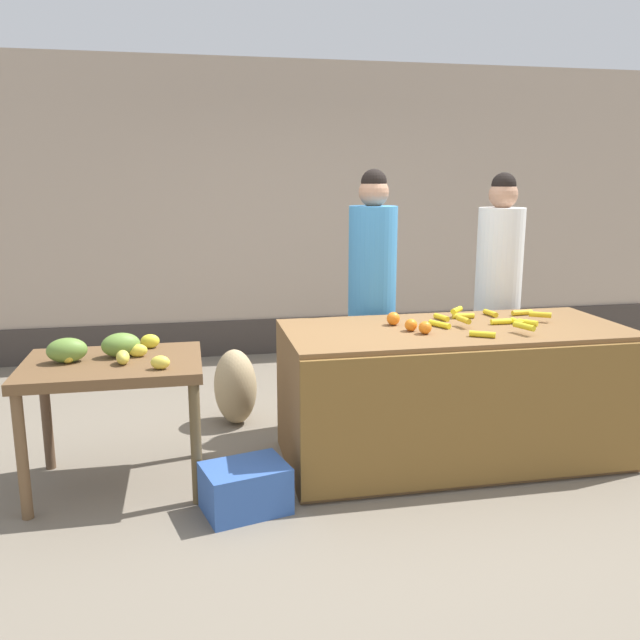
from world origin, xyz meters
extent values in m
plane|color=#756B5B|center=(0.00, 0.00, 0.00)|extent=(24.00, 24.00, 0.00)
cube|color=tan|center=(0.00, 2.91, 1.44)|extent=(8.06, 0.20, 2.89)
cube|color=#3F3833|center=(0.00, 2.80, 0.18)|extent=(8.06, 0.04, 0.36)
cube|color=brown|center=(0.52, 0.00, 0.43)|extent=(2.13, 0.92, 0.86)
cube|color=brown|center=(0.52, -0.47, 0.43)|extent=(2.13, 0.03, 0.80)
cube|color=brown|center=(-1.54, 0.00, 0.73)|extent=(0.99, 0.73, 0.06)
cylinder|color=brown|center=(-1.99, -0.32, 0.35)|extent=(0.06, 0.06, 0.70)
cylinder|color=brown|center=(-1.10, -0.32, 0.35)|extent=(0.06, 0.06, 0.70)
cylinder|color=brown|center=(-1.99, 0.32, 0.35)|extent=(0.06, 0.06, 0.70)
cylinder|color=brown|center=(-1.10, 0.32, 0.35)|extent=(0.06, 0.06, 0.70)
cylinder|color=gold|center=(0.67, 0.24, 0.88)|extent=(0.15, 0.05, 0.04)
cylinder|color=gold|center=(0.99, -0.04, 0.88)|extent=(0.11, 0.12, 0.04)
cylinder|color=yellow|center=(0.84, 0.02, 0.88)|extent=(0.13, 0.04, 0.04)
cylinder|color=yellow|center=(0.93, -0.02, 0.88)|extent=(0.04, 0.14, 0.04)
cylinder|color=yellow|center=(0.51, 0.22, 0.88)|extent=(0.07, 0.13, 0.04)
cylinder|color=gold|center=(1.11, 0.26, 0.88)|extent=(0.15, 0.05, 0.04)
cylinder|color=yellow|center=(0.42, 0.02, 0.88)|extent=(0.10, 0.16, 0.04)
cylinder|color=gold|center=(0.57, -0.28, 0.88)|extent=(0.15, 0.10, 0.04)
cylinder|color=gold|center=(0.89, 0.28, 0.88)|extent=(0.05, 0.14, 0.04)
cylinder|color=gold|center=(0.84, -0.26, 0.91)|extent=(0.08, 0.15, 0.04)
cylinder|color=gold|center=(0.65, 0.28, 0.91)|extent=(0.12, 0.12, 0.04)
cylinder|color=gold|center=(1.12, 0.04, 0.91)|extent=(0.14, 0.10, 0.04)
cylinder|color=gold|center=(0.57, -0.01, 0.91)|extent=(0.05, 0.13, 0.04)
sphere|color=orange|center=(0.21, -0.05, 0.90)|extent=(0.08, 0.08, 0.08)
sphere|color=orange|center=(0.16, 0.14, 0.90)|extent=(0.08, 0.08, 0.08)
sphere|color=orange|center=(0.27, -0.13, 0.90)|extent=(0.08, 0.08, 0.08)
ellipsoid|color=#D2C747|center=(-1.47, -0.08, 0.80)|extent=(0.08, 0.13, 0.08)
ellipsoid|color=yellow|center=(-1.27, -0.23, 0.79)|extent=(0.11, 0.08, 0.08)
ellipsoid|color=yellow|center=(-1.34, 0.25, 0.80)|extent=(0.12, 0.07, 0.09)
ellipsoid|color=yellow|center=(-1.78, 0.00, 0.80)|extent=(0.13, 0.13, 0.09)
ellipsoid|color=yellow|center=(-1.40, 0.06, 0.79)|extent=(0.11, 0.07, 0.08)
ellipsoid|color=olive|center=(-1.50, 0.08, 0.83)|extent=(0.25, 0.19, 0.14)
ellipsoid|color=olive|center=(-1.78, 0.02, 0.83)|extent=(0.24, 0.17, 0.14)
cylinder|color=#33333D|center=(0.18, 0.71, 0.36)|extent=(0.29, 0.29, 0.71)
cylinder|color=#3F8CCC|center=(0.18, 0.71, 1.14)|extent=(0.34, 0.34, 0.87)
sphere|color=tan|center=(0.18, 0.71, 1.67)|extent=(0.21, 0.21, 0.21)
sphere|color=black|center=(0.18, 0.71, 1.74)|extent=(0.18, 0.18, 0.18)
cylinder|color=#33333D|center=(1.17, 0.75, 0.35)|extent=(0.29, 0.29, 0.70)
cylinder|color=white|center=(1.17, 0.75, 1.13)|extent=(0.34, 0.34, 0.86)
sphere|color=tan|center=(1.17, 0.75, 1.65)|extent=(0.21, 0.21, 0.21)
sphere|color=black|center=(1.17, 0.75, 1.72)|extent=(0.18, 0.18, 0.18)
cube|color=#3359A5|center=(-0.84, -0.46, 0.13)|extent=(0.51, 0.42, 0.26)
ellipsoid|color=tan|center=(-0.80, 0.88, 0.28)|extent=(0.40, 0.44, 0.56)
camera|label=1|loc=(-1.10, -3.76, 1.77)|focal=37.03mm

